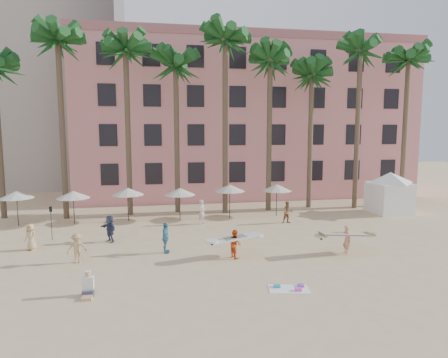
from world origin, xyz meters
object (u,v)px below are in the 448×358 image
object	(u,v)px
pink_hotel	(242,122)
cabana	(390,189)
carrier_white	(235,242)
carrier_yellow	(347,237)

from	to	relation	value
pink_hotel	cabana	bearing A→B (deg)	-54.86
carrier_white	carrier_yellow	bearing A→B (deg)	-3.81
pink_hotel	carrier_white	xyz separation A→B (m)	(-5.58, -23.54, -7.13)
carrier_white	cabana	bearing A→B (deg)	31.75
cabana	carrier_white	world-z (taller)	cabana
carrier_yellow	carrier_white	distance (m)	6.51
cabana	carrier_yellow	bearing A→B (deg)	-131.82
carrier_yellow	cabana	bearing A→B (deg)	48.18
carrier_yellow	pink_hotel	bearing A→B (deg)	92.20
carrier_yellow	carrier_white	bearing A→B (deg)	176.19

